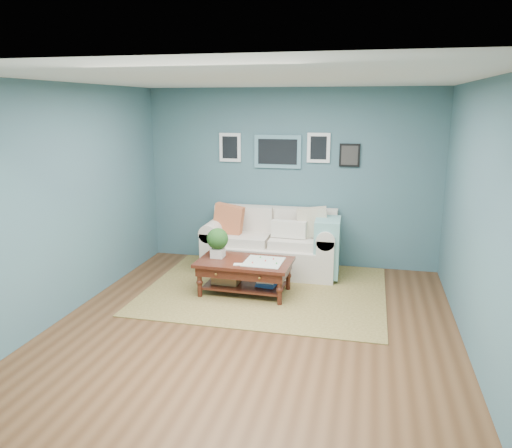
% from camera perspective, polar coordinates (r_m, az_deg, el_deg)
% --- Properties ---
extents(room_shell, '(5.00, 5.02, 2.70)m').
position_cam_1_polar(room_shell, '(5.34, -0.27, 1.72)').
color(room_shell, brown).
rests_on(room_shell, ground).
extents(area_rug, '(3.16, 2.53, 0.01)m').
position_cam_1_polar(area_rug, '(6.81, 1.09, -7.52)').
color(area_rug, brown).
rests_on(area_rug, ground).
extents(loveseat, '(2.00, 0.91, 1.03)m').
position_cam_1_polar(loveseat, '(7.46, 2.41, -2.31)').
color(loveseat, beige).
rests_on(loveseat, ground).
extents(coffee_table, '(1.25, 0.75, 0.86)m').
position_cam_1_polar(coffee_table, '(6.59, -1.83, -4.79)').
color(coffee_table, '#350D0D').
rests_on(coffee_table, ground).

